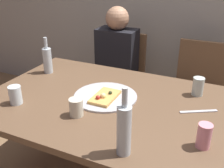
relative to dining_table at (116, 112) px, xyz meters
The scene contains 13 objects.
dining_table is the anchor object (origin of this frame).
pizza_tray 0.12m from the dining_table, 160.42° to the left, with size 0.40×0.40×0.01m, color #ADADB2.
pizza_slice_last 0.12m from the dining_table, behind, with size 0.13×0.22×0.05m.
wine_bottle 0.73m from the dining_table, 162.11° to the left, with size 0.07×0.07×0.28m.
beer_bottle 0.51m from the dining_table, 62.19° to the right, with size 0.07×0.07×0.33m.
tumbler_near 0.29m from the dining_table, 122.08° to the right, with size 0.08×0.08×0.10m, color beige.
tumbler_far 0.55m from the dining_table, 35.98° to the left, with size 0.07×0.07×0.12m, color #B7C6BC.
wine_glass 0.62m from the dining_table, 154.21° to the right, with size 0.08×0.08×0.11m, color silver.
soda_can 0.59m from the dining_table, 22.25° to the right, with size 0.07×0.07×0.12m, color pink.
table_knife 0.49m from the dining_table, 11.46° to the left, with size 0.22×0.02×0.01m, color #B7B7BC.
chair_left 1.01m from the dining_table, 112.34° to the left, with size 0.44×0.44×0.90m.
chair_right 1.01m from the dining_table, 67.66° to the left, with size 0.44×0.44×0.90m.
guest_in_sweater 0.86m from the dining_table, 116.17° to the left, with size 0.36×0.56×1.17m.
Camera 1 is at (0.58, -1.31, 1.53)m, focal length 42.70 mm.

